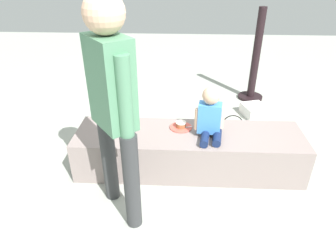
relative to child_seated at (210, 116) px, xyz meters
name	(u,v)px	position (x,y,z in m)	size (l,w,h in m)	color
ground_plane	(188,167)	(-0.18, 0.03, -0.62)	(12.00, 12.00, 0.00)	#A2A79C
concrete_ledge	(188,151)	(-0.18, 0.03, -0.42)	(2.19, 0.59, 0.41)	gray
child_seated	(210,116)	(0.00, 0.00, 0.00)	(0.28, 0.33, 0.48)	#15244B
adult_standing	(112,98)	(-0.74, -0.57, 0.42)	(0.38, 0.43, 1.72)	#313233
cake_plate	(181,126)	(-0.26, 0.13, -0.19)	(0.22, 0.22, 0.07)	#E0594C
gift_bag	(114,122)	(-1.06, 0.64, -0.45)	(0.21, 0.11, 0.38)	gold
railing_post	(255,66)	(0.78, 1.80, -0.11)	(0.36, 0.36, 1.31)	black
water_bottle_near_gift	(177,134)	(-0.30, 0.52, -0.51)	(0.06, 0.06, 0.24)	silver
party_cup_red	(217,106)	(0.24, 1.40, -0.57)	(0.09, 0.09, 0.09)	red
cake_box_white	(254,111)	(0.72, 1.23, -0.55)	(0.28, 0.32, 0.14)	white
handbag_black_leather	(232,131)	(0.33, 0.62, -0.52)	(0.32, 0.13, 0.31)	black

